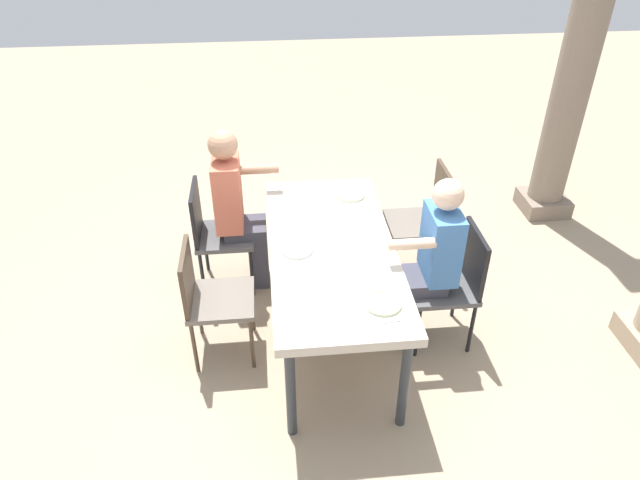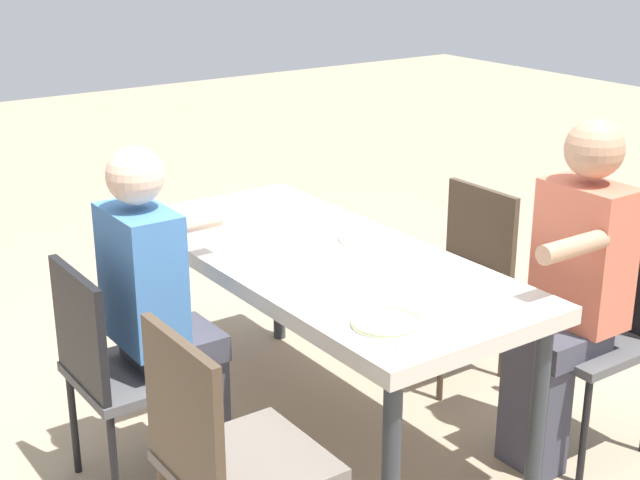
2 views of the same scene
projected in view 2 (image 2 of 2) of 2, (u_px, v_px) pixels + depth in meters
The scene contains 17 objects.
ground_plane at pixel (322, 428), 3.81m from camera, with size 16.00×16.00×0.00m, color gray.
dining_table at pixel (322, 270), 3.58m from camera, with size 1.85×0.83×0.77m.
chair_west_north at pixel (222, 452), 2.65m from camera, with size 0.44×0.44×0.94m.
chair_west_south at pixel (598, 323), 3.56m from camera, with size 0.44×0.44×0.89m.
chair_mid_north at pixel (116, 363), 3.26m from camera, with size 0.44×0.44×0.88m.
chair_mid_south at pixel (459, 267), 4.16m from camera, with size 0.44×0.44×0.86m.
diner_woman_green at pixel (161, 305), 3.31m from camera, with size 0.34×0.49×1.28m.
diner_man_white at pixel (571, 286), 3.39m from camera, with size 0.35×0.50×1.33m.
plate_0 at pixel (386, 323), 2.93m from camera, with size 0.23×0.23×0.02m.
fork_0 at pixel (417, 341), 2.81m from camera, with size 0.02×0.17×0.01m, color silver.
spoon_0 at pixel (358, 309), 3.04m from camera, with size 0.02×0.17×0.01m, color silver.
plate_1 at pixel (367, 238), 3.69m from camera, with size 0.22×0.22×0.02m.
fork_1 at pixel (390, 250), 3.58m from camera, with size 0.02×0.17×0.01m, color silver.
spoon_1 at pixel (344, 230), 3.81m from camera, with size 0.02×0.17×0.01m, color silver.
plate_2 at pixel (195, 221), 3.91m from camera, with size 0.22×0.22×0.02m.
fork_2 at pixel (213, 232), 3.79m from camera, with size 0.02×0.17×0.01m, color silver.
spoon_2 at pixel (179, 214), 4.02m from camera, with size 0.02×0.17×0.01m, color silver.
Camera 2 is at (-2.72, 1.93, 2.00)m, focal length 51.55 mm.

